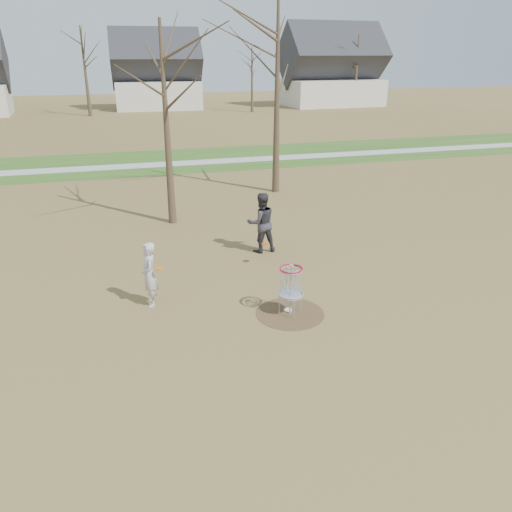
# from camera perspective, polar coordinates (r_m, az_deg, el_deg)

# --- Properties ---
(ground) EXTENTS (160.00, 160.00, 0.00)m
(ground) POSITION_cam_1_polar(r_m,az_deg,el_deg) (13.19, 3.90, -6.58)
(ground) COLOR brown
(ground) RESTS_ON ground
(green_band) EXTENTS (160.00, 8.00, 0.01)m
(green_band) POSITION_cam_1_polar(r_m,az_deg,el_deg) (32.72, -8.71, 10.76)
(green_band) COLOR #2D5119
(green_band) RESTS_ON ground
(footpath) EXTENTS (160.00, 1.50, 0.01)m
(footpath) POSITION_cam_1_polar(r_m,az_deg,el_deg) (31.75, -8.46, 10.45)
(footpath) COLOR #9E9E99
(footpath) RESTS_ON green_band
(dirt_circle) EXTENTS (1.80, 1.80, 0.01)m
(dirt_circle) POSITION_cam_1_polar(r_m,az_deg,el_deg) (13.19, 3.90, -6.56)
(dirt_circle) COLOR #47331E
(dirt_circle) RESTS_ON ground
(player_standing) EXTENTS (0.44, 0.66, 1.78)m
(player_standing) POSITION_cam_1_polar(r_m,az_deg,el_deg) (13.52, -12.10, -2.10)
(player_standing) COLOR #B9B9B9
(player_standing) RESTS_ON ground
(player_throwing) EXTENTS (1.05, 0.85, 2.07)m
(player_throwing) POSITION_cam_1_polar(r_m,az_deg,el_deg) (16.86, 0.60, 3.85)
(player_throwing) COLOR #323136
(player_throwing) RESTS_ON ground
(disc_grounded) EXTENTS (0.22, 0.22, 0.02)m
(disc_grounded) POSITION_cam_1_polar(r_m,az_deg,el_deg) (13.32, 3.66, -6.16)
(disc_grounded) COLOR white
(disc_grounded) RESTS_ON dirt_circle
(discs_in_play) EXTENTS (3.68, 2.13, 0.40)m
(discs_in_play) POSITION_cam_1_polar(r_m,az_deg,el_deg) (14.46, -4.15, 0.17)
(discs_in_play) COLOR #F84D0D
(discs_in_play) RESTS_ON ground
(disc_golf_basket) EXTENTS (0.64, 0.64, 1.35)m
(disc_golf_basket) POSITION_cam_1_polar(r_m,az_deg,el_deg) (12.78, 4.01, -2.98)
(disc_golf_basket) COLOR #9EA3AD
(disc_golf_basket) RESTS_ON ground
(bare_trees) EXTENTS (52.62, 44.98, 9.00)m
(bare_trees) POSITION_cam_1_polar(r_m,az_deg,el_deg) (47.01, -9.44, 20.68)
(bare_trees) COLOR #382B1E
(bare_trees) RESTS_ON ground
(houses_row) EXTENTS (56.51, 10.01, 7.26)m
(houses_row) POSITION_cam_1_polar(r_m,az_deg,el_deg) (64.02, -8.93, 19.40)
(houses_row) COLOR silver
(houses_row) RESTS_ON ground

